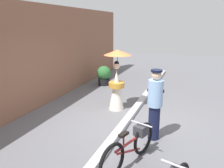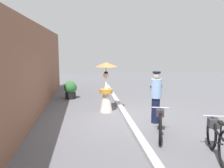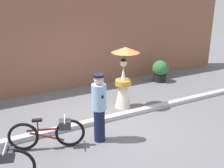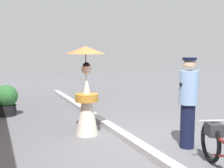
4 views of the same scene
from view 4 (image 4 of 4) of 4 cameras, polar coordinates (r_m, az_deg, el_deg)
name	(u,v)px [view 4 (image 4 of 4)]	position (r m, az deg, el deg)	size (l,w,h in m)	color
ground_plane	(130,143)	(5.63, 3.73, -11.73)	(30.00, 30.00, 0.00)	slate
sidewalk_curb	(130,140)	(5.61, 3.74, -11.15)	(14.00, 0.20, 0.12)	#B2B2B7
bicycle_near_officer	(224,149)	(4.48, 21.58, -11.97)	(1.64, 0.66, 0.74)	black
person_officer	(188,100)	(5.33, 15.07, -3.19)	(0.34, 0.38, 1.66)	#141938
person_with_parasol	(87,90)	(5.97, -5.14, -1.25)	(0.83, 0.83, 1.87)	silver
potted_plant_by_door	(7,99)	(8.29, -20.39, -2.90)	(0.63, 0.62, 0.85)	black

